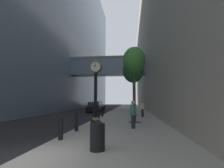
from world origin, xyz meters
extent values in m
plane|color=black|center=(0.00, 27.00, 0.00)|extent=(110.00, 110.00, 0.00)
cube|color=#9E998E|center=(3.01, 30.00, 0.07)|extent=(6.03, 80.00, 0.14)
cube|color=slate|center=(-12.09, 30.00, 19.38)|extent=(9.00, 80.00, 38.77)
cube|color=slate|center=(-0.78, 27.24, 8.04)|extent=(14.22, 3.20, 3.02)
cube|color=gray|center=(-0.78, 27.24, 9.68)|extent=(14.22, 3.40, 0.24)
cube|color=#A89E89|center=(10.53, 30.00, 13.82)|extent=(9.00, 80.00, 27.64)
cube|color=black|center=(0.95, 7.36, 0.32)|extent=(0.55, 0.55, 0.35)
cylinder|color=gold|center=(0.95, 7.36, 0.58)|extent=(0.38, 0.38, 0.18)
cylinder|color=black|center=(0.95, 7.36, 2.25)|extent=(0.22, 0.22, 3.15)
cylinder|color=black|center=(0.95, 7.36, 4.24)|extent=(0.84, 0.28, 0.84)
torus|color=gold|center=(0.95, 7.20, 4.24)|extent=(0.82, 0.05, 0.82)
cylinder|color=silver|center=(0.95, 7.21, 4.24)|extent=(0.69, 0.01, 0.69)
cylinder|color=silver|center=(0.95, 7.51, 4.24)|extent=(0.69, 0.01, 0.69)
sphere|color=gold|center=(0.95, 7.36, 4.73)|extent=(0.16, 0.16, 0.16)
cube|color=black|center=(0.90, 7.20, 4.31)|extent=(0.13, 0.01, 0.15)
cube|color=black|center=(0.95, 7.20, 4.37)|extent=(0.04, 0.01, 0.26)
cylinder|color=black|center=(0.38, 2.65, 0.59)|extent=(0.20, 0.20, 0.91)
sphere|color=black|center=(0.38, 2.65, 1.10)|extent=(0.21, 0.21, 0.21)
cylinder|color=black|center=(0.38, 4.91, 0.59)|extent=(0.20, 0.20, 0.91)
sphere|color=black|center=(0.38, 4.91, 1.10)|extent=(0.21, 0.21, 0.21)
cylinder|color=black|center=(0.38, 9.43, 0.59)|extent=(0.20, 0.20, 0.91)
sphere|color=black|center=(0.38, 9.43, 1.10)|extent=(0.21, 0.21, 0.21)
cylinder|color=black|center=(0.38, 11.69, 0.59)|extent=(0.20, 0.20, 0.91)
sphere|color=black|center=(0.38, 11.69, 1.10)|extent=(0.21, 0.21, 0.21)
cylinder|color=black|center=(0.38, 13.95, 0.59)|extent=(0.20, 0.20, 0.91)
sphere|color=black|center=(0.38, 13.95, 1.10)|extent=(0.21, 0.21, 0.21)
cylinder|color=#333335|center=(3.73, 9.27, 0.15)|extent=(1.10, 1.10, 0.02)
cylinder|color=#4C3D2D|center=(3.73, 9.27, 2.31)|extent=(0.18, 0.18, 4.33)
ellipsoid|color=#428438|center=(3.73, 9.27, 5.16)|extent=(1.83, 1.83, 2.10)
cylinder|color=#333335|center=(3.73, 16.61, 0.15)|extent=(1.10, 1.10, 0.02)
cylinder|color=brown|center=(3.73, 16.61, 2.34)|extent=(0.18, 0.18, 4.39)
ellipsoid|color=#23602D|center=(3.73, 16.61, 5.50)|extent=(2.58, 2.58, 2.97)
cylinder|color=black|center=(2.29, 1.22, 0.60)|extent=(0.52, 0.52, 0.92)
cone|color=black|center=(2.29, 1.22, 1.11)|extent=(0.53, 0.53, 0.16)
cylinder|color=#23232D|center=(4.61, 13.69, 0.55)|extent=(0.31, 0.31, 0.81)
cylinder|color=silver|center=(4.61, 13.69, 1.28)|extent=(0.41, 0.41, 0.66)
sphere|color=#9E7556|center=(4.61, 13.69, 1.73)|extent=(0.25, 0.25, 0.25)
cylinder|color=#23232D|center=(3.56, 6.20, 0.55)|extent=(0.29, 0.29, 0.81)
cylinder|color=#337560|center=(3.56, 6.20, 1.28)|extent=(0.37, 0.37, 0.66)
sphere|color=beige|center=(3.56, 6.20, 1.73)|extent=(0.25, 0.25, 0.25)
cube|color=#AD191E|center=(-2.93, 28.98, 0.62)|extent=(1.92, 4.25, 0.79)
cube|color=#282D38|center=(-2.92, 28.77, 1.31)|extent=(1.66, 2.39, 0.65)
cylinder|color=black|center=(-3.87, 30.39, 0.32)|extent=(0.23, 0.64, 0.64)
cylinder|color=black|center=(-2.04, 30.43, 0.32)|extent=(0.23, 0.64, 0.64)
cylinder|color=black|center=(-3.81, 27.53, 0.32)|extent=(0.23, 0.64, 0.64)
cylinder|color=black|center=(-1.98, 27.57, 0.32)|extent=(0.23, 0.64, 0.64)
cube|color=black|center=(-2.20, 22.32, 0.61)|extent=(1.99, 4.43, 0.78)
cube|color=#282D38|center=(-2.19, 22.10, 1.30)|extent=(1.72, 2.49, 0.64)
cylinder|color=black|center=(-3.18, 23.79, 0.32)|extent=(0.23, 0.64, 0.64)
cylinder|color=black|center=(-1.28, 23.83, 0.32)|extent=(0.23, 0.64, 0.64)
cylinder|color=black|center=(-3.11, 20.81, 0.32)|extent=(0.23, 0.64, 0.64)
cylinder|color=black|center=(-1.22, 20.85, 0.32)|extent=(0.23, 0.64, 0.64)
cube|color=silver|center=(-4.56, 37.26, 0.62)|extent=(1.95, 4.52, 0.80)
cube|color=#282D38|center=(-4.56, 37.04, 1.32)|extent=(1.70, 2.54, 0.65)
cylinder|color=black|center=(-5.53, 38.77, 0.32)|extent=(0.23, 0.64, 0.64)
cylinder|color=black|center=(-3.64, 38.80, 0.32)|extent=(0.23, 0.64, 0.64)
cylinder|color=black|center=(-5.48, 35.72, 0.32)|extent=(0.23, 0.64, 0.64)
cylinder|color=black|center=(-3.59, 35.74, 0.32)|extent=(0.23, 0.64, 0.64)
camera|label=1|loc=(3.46, -4.87, 1.85)|focal=28.12mm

